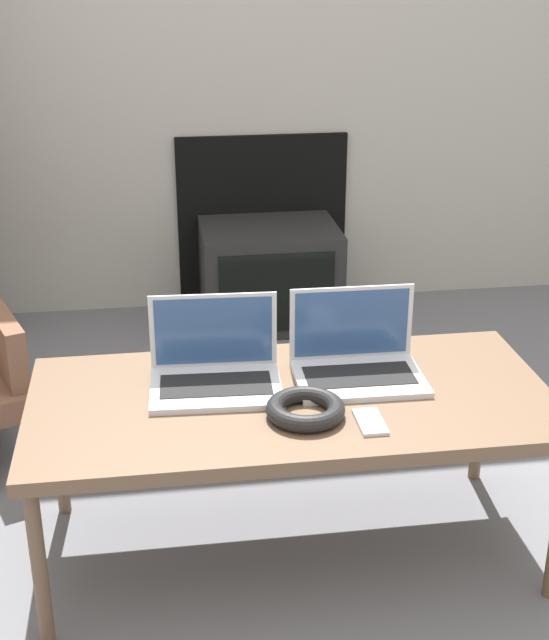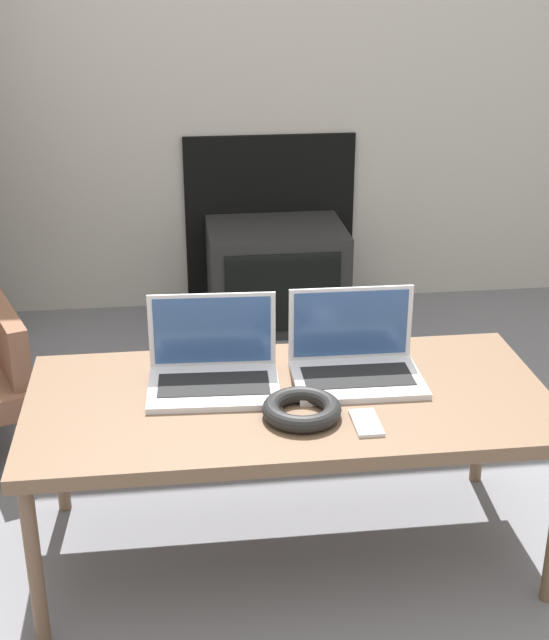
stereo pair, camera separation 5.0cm
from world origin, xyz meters
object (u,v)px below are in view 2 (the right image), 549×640
at_px(laptop_left, 213,367).
at_px(tv, 276,275).
at_px(laptop_right, 355,359).
at_px(phone, 366,423).
at_px(headphones, 302,409).

relative_size(laptop_left, tv, 0.60).
height_order(laptop_right, phone, laptop_right).
height_order(headphones, tv, headphones).
height_order(phone, tv, phone).
bearing_deg(headphones, laptop_left, 133.90).
xyz_separation_m(laptop_left, laptop_right, (0.37, 0.00, 0.00)).
xyz_separation_m(laptop_left, phone, (0.35, -0.26, -0.04)).
xyz_separation_m(headphones, tv, (0.15, 1.72, -0.28)).
relative_size(laptop_left, headphones, 1.80).
bearing_deg(headphones, laptop_right, 50.17).
bearing_deg(laptop_right, headphones, -128.85).
xyz_separation_m(headphones, phone, (0.15, -0.06, -0.02)).
xyz_separation_m(laptop_right, tv, (-0.02, 1.51, -0.31)).
distance_m(laptop_left, phone, 0.44).
relative_size(laptop_right, headphones, 1.76).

